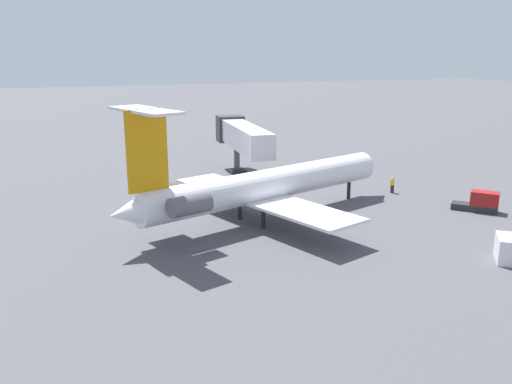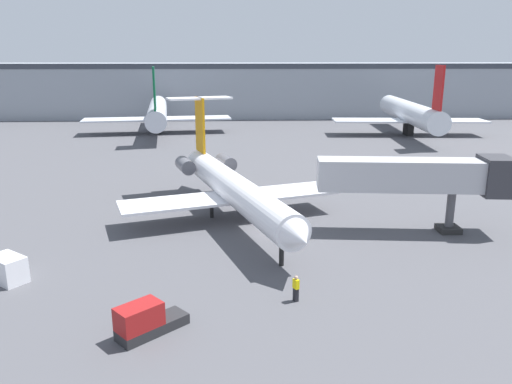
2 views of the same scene
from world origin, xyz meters
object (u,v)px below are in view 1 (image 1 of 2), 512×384
(jet_bridge, at_px, (241,136))
(baggage_tug_lead, at_px, (480,203))
(cargo_container_uld, at_px, (509,249))
(ground_crew_marshaller, at_px, (392,185))
(regional_jet, at_px, (261,185))

(jet_bridge, xyz_separation_m, baggage_tug_lead, (-20.87, -15.89, -4.06))
(jet_bridge, xyz_separation_m, cargo_container_uld, (-31.22, -8.78, -4.00))
(ground_crew_marshaller, xyz_separation_m, cargo_container_uld, (-18.93, 3.54, 0.04))
(jet_bridge, bearing_deg, baggage_tug_lead, -142.71)
(ground_crew_marshaller, relative_size, baggage_tug_lead, 0.43)
(baggage_tug_lead, bearing_deg, ground_crew_marshaller, 22.66)
(ground_crew_marshaller, bearing_deg, jet_bridge, 45.06)
(regional_jet, height_order, jet_bridge, regional_jet)
(cargo_container_uld, bearing_deg, regional_jet, 40.83)
(regional_jet, bearing_deg, baggage_tug_lead, -102.67)
(jet_bridge, bearing_deg, cargo_container_uld, -164.30)
(ground_crew_marshaller, height_order, baggage_tug_lead, baggage_tug_lead)
(regional_jet, bearing_deg, cargo_container_uld, -139.17)
(regional_jet, distance_m, baggage_tug_lead, 20.57)
(jet_bridge, distance_m, ground_crew_marshaller, 17.85)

